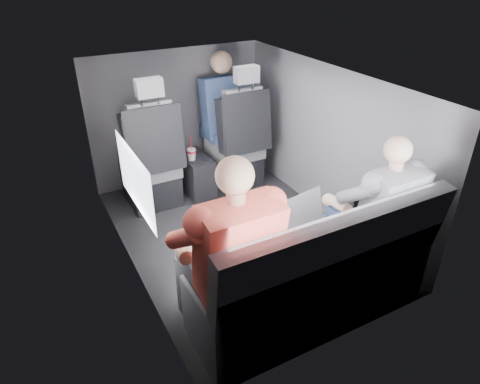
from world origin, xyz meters
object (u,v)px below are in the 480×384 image
front_seat_left (152,167)px  laptop_silver (293,216)px  laptop_white (216,242)px  passenger_rear_left (227,255)px  center_console (196,174)px  passenger_rear_right (373,212)px  soda_cup (192,154)px  laptop_black (361,201)px  front_seat_right (237,149)px  rear_bench (315,280)px  passenger_front_right (222,108)px

front_seat_left → laptop_silver: bearing=-74.2°
laptop_white → passenger_rear_left: size_ratio=0.27×
center_console → passenger_rear_right: passenger_rear_right is taller
passenger_rear_left → passenger_rear_right: (1.10, 0.00, -0.04)m
soda_cup → laptop_silver: 1.58m
center_console → passenger_rear_right: (0.53, -1.85, 0.42)m
laptop_black → passenger_rear_left: (-1.12, -0.14, 0.03)m
front_seat_right → rear_bench: bearing=-103.3°
front_seat_right → laptop_white: front_seat_right is taller
front_seat_left → laptop_white: size_ratio=3.58×
passenger_rear_left → passenger_front_right: (0.99, 2.07, 0.10)m
front_seat_left → laptop_black: 1.95m
front_seat_left → soda_cup: (0.38, -0.04, 0.07)m
front_seat_left → passenger_rear_left: size_ratio=0.97×
soda_cup → passenger_front_right: size_ratio=0.29×
center_console → laptop_white: bearing=-108.6°
passenger_rear_right → passenger_front_right: (-0.11, 2.06, 0.14)m
laptop_white → soda_cup: bearing=72.6°
rear_bench → laptop_silver: (0.01, 0.29, 0.33)m
laptop_white → passenger_front_right: size_ratio=0.39×
laptop_white → laptop_silver: (0.57, 0.03, -0.00)m
front_seat_right → soda_cup: bearing=-175.6°
center_console → soda_cup: (-0.07, -0.08, 0.27)m
laptop_black → passenger_rear_right: 0.14m
laptop_white → laptop_silver: bearing=3.2°
passenger_rear_right → laptop_black: bearing=84.6°
center_console → laptop_black: (0.54, -1.71, 0.43)m
passenger_rear_left → passenger_front_right: 2.29m
rear_bench → passenger_rear_right: (0.53, 0.10, 0.31)m
laptop_white → passenger_front_right: (0.98, 1.90, 0.13)m
front_seat_left → passenger_rear_right: bearing=-61.6°
passenger_front_right → soda_cup: bearing=-148.1°
laptop_black → passenger_front_right: bearing=93.8°
laptop_black → passenger_front_right: passenger_front_right is taller
soda_cup → laptop_black: 1.75m
laptop_silver → passenger_front_right: passenger_front_right is taller
front_seat_left → laptop_white: front_seat_left is taller
rear_bench → passenger_front_right: 2.25m
front_seat_left → soda_cup: front_seat_left is taller
soda_cup → laptop_black: bearing=-69.6°
front_seat_right → laptop_white: bearing=-121.7°
laptop_silver → laptop_black: (0.53, -0.06, -0.01)m
laptop_black → passenger_front_right: size_ratio=0.32×
center_console → laptop_silver: laptop_silver is taller
front_seat_right → soda_cup: front_seat_right is taller
front_seat_left → rear_bench: (0.45, -1.90, -0.09)m
front_seat_left → soda_cup: size_ratio=4.87×
passenger_rear_left → passenger_front_right: bearing=64.4°
front_seat_left → laptop_silver: 1.69m
front_seat_left → center_console: front_seat_left is taller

